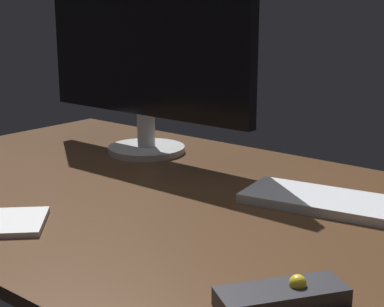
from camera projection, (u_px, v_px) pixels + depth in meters
desk at (168, 200)px, 113.83cm from camera, size 140.00×84.00×2.00cm
monitor at (145, 50)px, 139.38cm from camera, size 61.52×18.74×45.37cm
keyboard at (355, 206)px, 104.75cm from camera, size 41.69×19.83×1.70cm
media_remote at (282, 296)px, 71.72cm from camera, size 13.62×16.45×3.79cm
notepad at (13, 222)px, 98.02cm from camera, size 15.84×15.85×0.97cm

